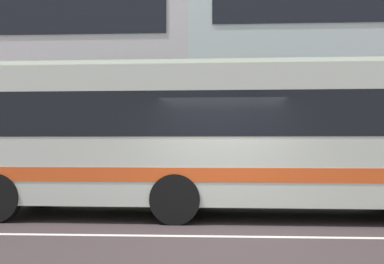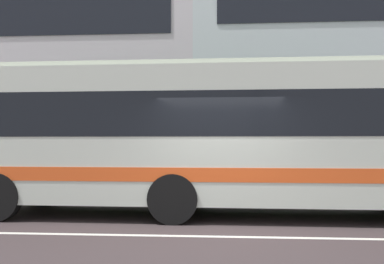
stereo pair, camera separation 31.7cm
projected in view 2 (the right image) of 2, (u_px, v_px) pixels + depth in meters
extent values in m
plane|color=#3B3132|center=(218.00, 237.00, 8.24)|extent=(160.00, 160.00, 0.00)
cube|color=silver|center=(218.00, 237.00, 8.24)|extent=(60.00, 0.16, 0.01)
cube|color=#356F2F|center=(154.00, 179.00, 14.40)|extent=(15.70, 1.10, 1.05)
cube|color=silver|center=(209.00, 136.00, 10.63)|extent=(10.62, 2.70, 2.83)
cube|color=black|center=(209.00, 117.00, 10.64)|extent=(9.99, 2.71, 0.91)
cube|color=#EC5520|center=(209.00, 171.00, 10.61)|extent=(10.41, 2.72, 0.28)
cube|color=beige|center=(209.00, 69.00, 10.66)|extent=(10.19, 2.29, 0.12)
cylinder|color=black|center=(186.00, 188.00, 11.82)|extent=(1.00, 0.30, 1.00)
cylinder|color=black|center=(173.00, 199.00, 9.51)|extent=(1.00, 0.30, 1.00)
cylinder|color=black|center=(43.00, 187.00, 12.19)|extent=(1.00, 0.30, 1.00)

